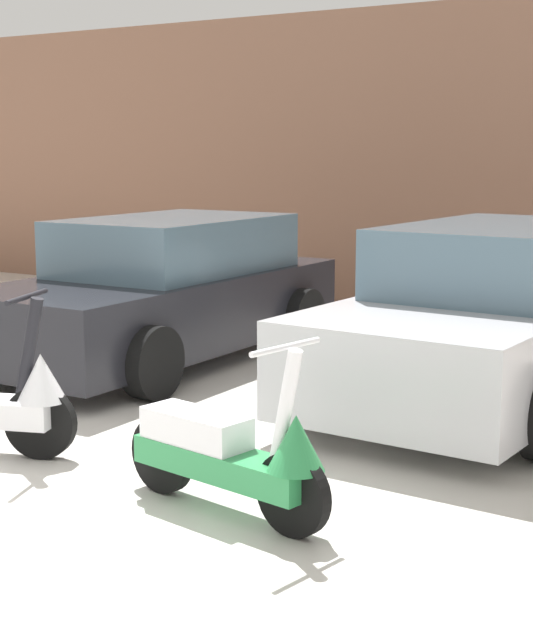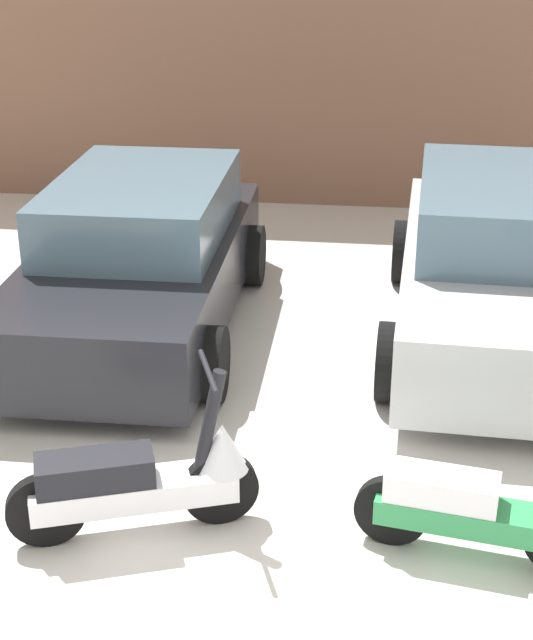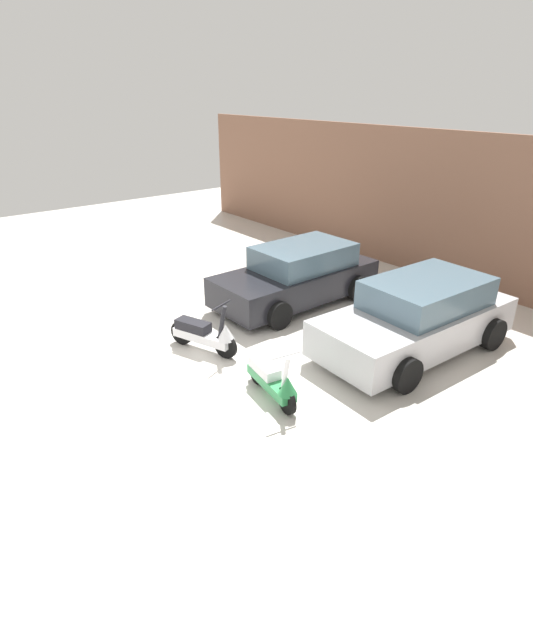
{
  "view_description": "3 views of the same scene",
  "coord_description": "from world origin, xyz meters",
  "views": [
    {
      "loc": [
        4.08,
        -3.3,
        1.87
      ],
      "look_at": [
        0.71,
        2.12,
        0.76
      ],
      "focal_mm": 55.0,
      "sensor_mm": 36.0,
      "label": 1
    },
    {
      "loc": [
        0.72,
        -3.91,
        3.46
      ],
      "look_at": [
        0.0,
        1.85,
        0.89
      ],
      "focal_mm": 55.0,
      "sensor_mm": 36.0,
      "label": 2
    },
    {
      "loc": [
        6.35,
        -3.4,
        4.37
      ],
      "look_at": [
        0.1,
        1.6,
        0.62
      ],
      "focal_mm": 28.0,
      "sensor_mm": 36.0,
      "label": 3
    }
  ],
  "objects": [
    {
      "name": "car_rear_center",
      "position": [
        1.72,
        3.77,
        0.63
      ],
      "size": [
        2.0,
        3.94,
        1.31
      ],
      "rotation": [
        0.0,
        0.0,
        -1.61
      ],
      "color": "#B7B7BC",
      "rests_on": "ground_plane"
    },
    {
      "name": "wall_back",
      "position": [
        0.0,
        7.35,
        1.75
      ],
      "size": [
        19.6,
        0.12,
        3.49
      ],
      "primitive_type": "cube",
      "color": "#845B47",
      "rests_on": "ground_plane"
    },
    {
      "name": "scooter_front_left",
      "position": [
        -0.56,
        0.73,
        0.36
      ],
      "size": [
        1.4,
        0.73,
        1.02
      ],
      "rotation": [
        0.0,
        0.0,
        0.35
      ],
      "color": "black",
      "rests_on": "ground_plane"
    },
    {
      "name": "scooter_front_right",
      "position": [
        1.38,
        0.71,
        0.34
      ],
      "size": [
        1.36,
        0.54,
        0.95
      ],
      "rotation": [
        0.0,
        0.0,
        -0.17
      ],
      "color": "black",
      "rests_on": "ground_plane"
    },
    {
      "name": "car_rear_left",
      "position": [
        -1.29,
        3.58,
        0.61
      ],
      "size": [
        1.84,
        3.75,
        1.27
      ],
      "rotation": [
        0.0,
        0.0,
        -1.56
      ],
      "color": "black",
      "rests_on": "ground_plane"
    },
    {
      "name": "ground_plane",
      "position": [
        0.0,
        0.0,
        0.0
      ],
      "size": [
        28.0,
        28.0,
        0.0
      ],
      "primitive_type": "plane",
      "color": "silver"
    }
  ]
}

